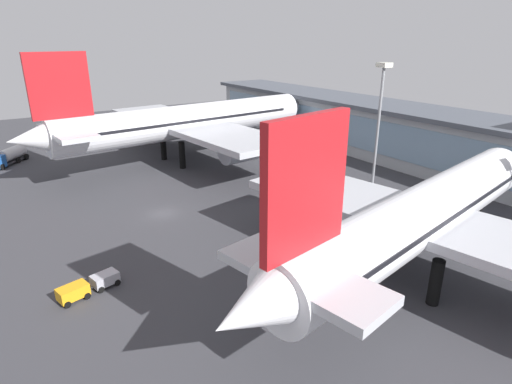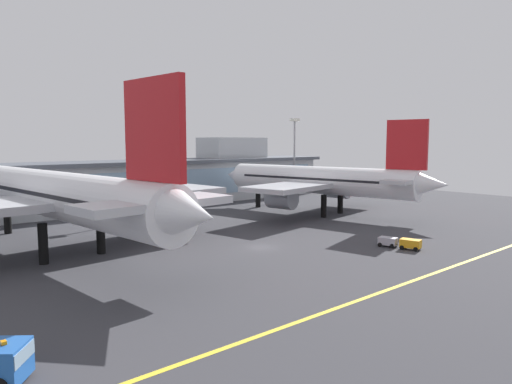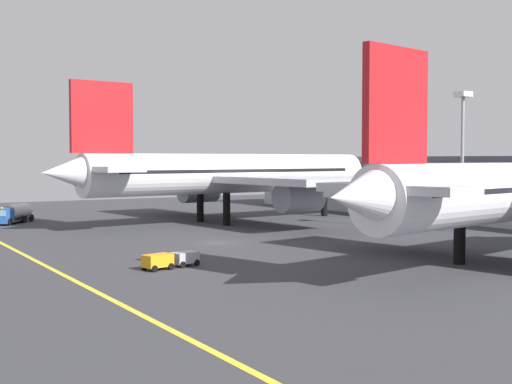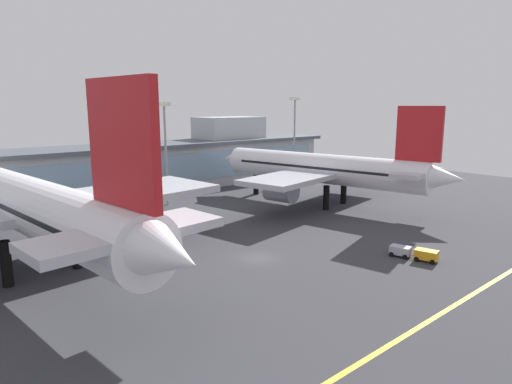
{
  "view_description": "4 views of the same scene",
  "coord_description": "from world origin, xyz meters",
  "px_view_note": "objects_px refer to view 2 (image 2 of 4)",
  "views": [
    {
      "loc": [
        50.4,
        -17.97,
        22.4
      ],
      "look_at": [
        9.13,
        9.08,
        4.11
      ],
      "focal_mm": 29.42,
      "sensor_mm": 36.0,
      "label": 1
    },
    {
      "loc": [
        -41.59,
        -47.27,
        14.4
      ],
      "look_at": [
        5.32,
        7.15,
        6.69
      ],
      "focal_mm": 32.89,
      "sensor_mm": 36.0,
      "label": 2
    },
    {
      "loc": [
        70.34,
        -38.18,
        9.88
      ],
      "look_at": [
        -6.58,
        9.05,
        5.49
      ],
      "focal_mm": 47.93,
      "sensor_mm": 36.0,
      "label": 3
    },
    {
      "loc": [
        -34.21,
        -39.27,
        18.33
      ],
      "look_at": [
        6.09,
        7.39,
        6.34
      ],
      "focal_mm": 31.36,
      "sensor_mm": 36.0,
      "label": 4
    }
  ],
  "objects_px": {
    "apron_light_mast_west": "(294,145)",
    "baggage_tug_near": "(400,243)",
    "airliner_near_left": "(59,197)",
    "apron_light_mast_centre": "(174,150)",
    "airliner_near_right": "(320,181)"
  },
  "relations": [
    {
      "from": "apron_light_mast_west",
      "to": "baggage_tug_near",
      "type": "bearing_deg",
      "value": -120.67
    },
    {
      "from": "airliner_near_left",
      "to": "baggage_tug_near",
      "type": "distance_m",
      "value": 45.34
    },
    {
      "from": "apron_light_mast_west",
      "to": "apron_light_mast_centre",
      "type": "bearing_deg",
      "value": -176.01
    },
    {
      "from": "airliner_near_left",
      "to": "airliner_near_right",
      "type": "height_order",
      "value": "airliner_near_left"
    },
    {
      "from": "airliner_near_left",
      "to": "apron_light_mast_west",
      "type": "relative_size",
      "value": 2.98
    },
    {
      "from": "airliner_near_left",
      "to": "apron_light_mast_centre",
      "type": "height_order",
      "value": "airliner_near_left"
    },
    {
      "from": "apron_light_mast_centre",
      "to": "apron_light_mast_west",
      "type": "bearing_deg",
      "value": 3.99
    },
    {
      "from": "airliner_near_right",
      "to": "apron_light_mast_west",
      "type": "bearing_deg",
      "value": -44.62
    },
    {
      "from": "airliner_near_right",
      "to": "airliner_near_left",
      "type": "bearing_deg",
      "value": 80.21
    },
    {
      "from": "baggage_tug_near",
      "to": "airliner_near_left",
      "type": "bearing_deg",
      "value": -140.71
    },
    {
      "from": "apron_light_mast_centre",
      "to": "airliner_near_left",
      "type": "bearing_deg",
      "value": -145.95
    },
    {
      "from": "apron_light_mast_west",
      "to": "apron_light_mast_centre",
      "type": "distance_m",
      "value": 36.31
    },
    {
      "from": "airliner_near_left",
      "to": "apron_light_mast_centre",
      "type": "relative_size",
      "value": 3.19
    },
    {
      "from": "baggage_tug_near",
      "to": "apron_light_mast_centre",
      "type": "bearing_deg",
      "value": 175.07
    },
    {
      "from": "airliner_near_left",
      "to": "airliner_near_right",
      "type": "relative_size",
      "value": 1.22
    }
  ]
}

